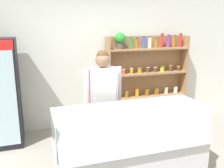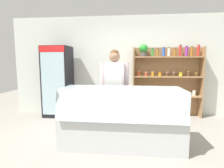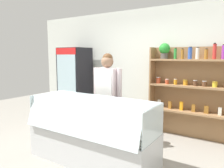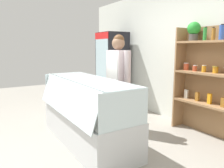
% 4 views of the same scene
% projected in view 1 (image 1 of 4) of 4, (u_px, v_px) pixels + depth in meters
% --- Properties ---
extents(back_wall, '(6.80, 0.10, 2.70)m').
position_uv_depth(back_wall, '(101.00, 60.00, 5.14)').
color(back_wall, silver).
rests_on(back_wall, ground).
extents(shelving_unit, '(1.78, 0.29, 1.91)m').
position_uv_depth(shelving_unit, '(145.00, 73.00, 5.30)').
color(shelving_unit, '#9E754C').
rests_on(shelving_unit, ground).
extents(deli_display_case, '(2.04, 0.79, 1.01)m').
position_uv_depth(deli_display_case, '(130.00, 155.00, 3.45)').
color(deli_display_case, silver).
rests_on(deli_display_case, ground).
extents(shop_clerk, '(0.60, 0.25, 1.70)m').
position_uv_depth(shop_clerk, '(103.00, 95.00, 3.87)').
color(shop_clerk, '#4C4233').
rests_on(shop_clerk, ground).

